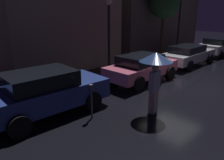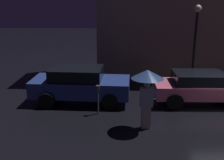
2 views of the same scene
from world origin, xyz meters
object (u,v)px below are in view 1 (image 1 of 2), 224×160
parked_car_white (218,46)px  street_lamp_far (180,11)px  street_lamp_near (109,24)px  parked_car_blue (45,92)px  pedestrian_with_umbrella (156,66)px  parked_car_pink (142,67)px  parked_car_silver (188,54)px  parking_meter (91,98)px

parked_car_white → street_lamp_far: size_ratio=0.90×
parked_car_white → street_lamp_near: 10.33m
parked_car_blue → pedestrian_with_umbrella: (2.73, -2.53, 0.89)m
pedestrian_with_umbrella → street_lamp_near: (2.79, 5.22, 1.00)m
parked_car_blue → street_lamp_near: bearing=27.9°
parked_car_blue → parked_car_white: 15.35m
parked_car_pink → parked_car_silver: 5.04m
parked_car_white → street_lamp_near: size_ratio=1.03×
parked_car_white → parking_meter: (-14.42, -1.58, 0.00)m
parked_car_white → pedestrian_with_umbrella: (-12.62, -2.74, 0.97)m
street_lamp_near → parked_car_blue: bearing=-154.0°
parked_car_silver → parking_meter: size_ratio=3.92×
pedestrian_with_umbrella → parking_meter: (-1.80, 1.17, -0.97)m
parked_car_blue → parked_car_white: (15.35, 0.21, -0.07)m
pedestrian_with_umbrella → parked_car_white: bearing=5.0°
parked_car_blue → parked_car_silver: bearing=2.9°
parked_car_blue → street_lamp_far: street_lamp_far is taller
parking_meter → parked_car_pink: bearing=18.0°
parked_car_silver → street_lamp_near: bearing=151.2°
parking_meter → street_lamp_far: size_ratio=0.25×
parked_car_white → street_lamp_far: 4.26m
parked_car_blue → pedestrian_with_umbrella: 3.83m
street_lamp_near → parked_car_white: bearing=-14.1°
parked_car_white → street_lamp_near: street_lamp_near is taller
parked_car_blue → parked_car_silver: parked_car_blue is taller
pedestrian_with_umbrella → street_lamp_near: 6.00m
parking_meter → street_lamp_near: size_ratio=0.29×
street_lamp_far → parked_car_white: bearing=-45.5°
parked_car_blue → parked_car_pink: bearing=2.4°
parked_car_white → parked_car_silver: bearing=-178.0°
parked_car_blue → parking_meter: parked_car_blue is taller
parked_car_silver → parked_car_white: parked_car_white is taller
parked_car_white → street_lamp_far: (-2.33, 2.37, 2.66)m
parked_car_silver → parked_car_white: 5.03m
parking_meter → pedestrian_with_umbrella: bearing=-32.9°
parking_meter → street_lamp_far: (12.10, 3.95, 2.66)m
parked_car_white → street_lamp_near: bearing=167.6°
pedestrian_with_umbrella → parking_meter: 2.35m
parked_car_silver → parked_car_white: size_ratio=1.10×
street_lamp_near → street_lamp_far: (7.51, -0.11, 0.69)m
parked_car_blue → parked_car_silver: size_ratio=0.93×
parked_car_pink → parked_car_silver: bearing=0.1°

